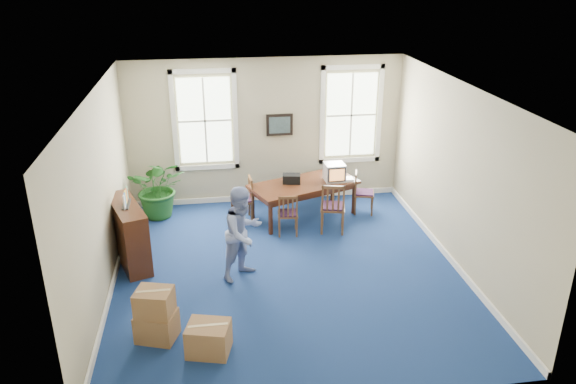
{
  "coord_description": "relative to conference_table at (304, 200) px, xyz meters",
  "views": [
    {
      "loc": [
        -1.26,
        -8.51,
        5.09
      ],
      "look_at": [
        0.1,
        0.6,
        1.25
      ],
      "focal_mm": 35.0,
      "sensor_mm": 36.0,
      "label": 1
    }
  ],
  "objects": [
    {
      "name": "chair_near_right",
      "position": [
        0.46,
        -0.76,
        0.15
      ],
      "size": [
        0.57,
        0.57,
        1.06
      ],
      "primitive_type": null,
      "rotation": [
        0.0,
        0.0,
        2.9
      ],
      "color": "brown",
      "rests_on": "ground"
    },
    {
      "name": "wall_back",
      "position": [
        -0.68,
        1.04,
        1.22
      ],
      "size": [
        6.5,
        0.0,
        6.5
      ],
      "primitive_type": "plane",
      "rotation": [
        1.57,
        0.0,
        0.0
      ],
      "color": "tan",
      "rests_on": "ground"
    },
    {
      "name": "equipment_bag",
      "position": [
        -0.25,
        0.05,
        0.47
      ],
      "size": [
        0.4,
        0.3,
        0.18
      ],
      "primitive_type": "cube",
      "rotation": [
        0.0,
        0.0,
        -0.17
      ],
      "color": "black",
      "rests_on": "conference_table"
    },
    {
      "name": "baseboard_back",
      "position": [
        -0.68,
        1.01,
        -0.32
      ],
      "size": [
        6.0,
        0.04,
        0.12
      ],
      "primitive_type": "cube",
      "color": "white",
      "rests_on": "ground"
    },
    {
      "name": "wall_picture",
      "position": [
        -0.38,
        0.99,
        1.37
      ],
      "size": [
        0.58,
        0.06,
        0.48
      ],
      "primitive_type": null,
      "color": "black",
      "rests_on": "ground"
    },
    {
      "name": "chair_near_left",
      "position": [
        -0.46,
        -0.76,
        0.06
      ],
      "size": [
        0.43,
        0.43,
        0.88
      ],
      "primitive_type": null,
      "rotation": [
        0.0,
        0.0,
        3.03
      ],
      "color": "brown",
      "rests_on": "ground"
    },
    {
      "name": "crt_tv",
      "position": [
        0.66,
        0.05,
        0.57
      ],
      "size": [
        0.43,
        0.47,
        0.37
      ],
      "primitive_type": null,
      "rotation": [
        0.0,
        0.0,
        0.04
      ],
      "color": "#B7B7BC",
      "rests_on": "conference_table"
    },
    {
      "name": "window_left",
      "position": [
        -1.98,
        1.02,
        1.52
      ],
      "size": [
        1.4,
        0.12,
        2.2
      ],
      "primitive_type": null,
      "color": "white",
      "rests_on": "ground"
    },
    {
      "name": "credenza",
      "position": [
        -3.43,
        -1.46,
        0.2
      ],
      "size": [
        0.88,
        1.52,
        1.15
      ],
      "primitive_type": "cube",
      "rotation": [
        0.0,
        0.0,
        0.34
      ],
      "color": "#452112",
      "rests_on": "ground"
    },
    {
      "name": "baseboard_right",
      "position": [
        2.29,
        -2.21,
        -0.32
      ],
      "size": [
        0.04,
        6.5,
        0.12
      ],
      "primitive_type": "cube",
      "color": "white",
      "rests_on": "ground"
    },
    {
      "name": "potted_plant",
      "position": [
        -3.01,
        0.45,
        0.27
      ],
      "size": [
        1.25,
        1.11,
        1.31
      ],
      "primitive_type": "imported",
      "rotation": [
        0.0,
        0.0,
        -0.08
      ],
      "color": "#1C511A",
      "rests_on": "ground"
    },
    {
      "name": "brochure_rack",
      "position": [
        -3.4,
        -1.46,
        0.91
      ],
      "size": [
        0.21,
        0.63,
        0.27
      ],
      "primitive_type": null,
      "rotation": [
        0.0,
        0.0,
        -0.16
      ],
      "color": "#99999E",
      "rests_on": "credenza"
    },
    {
      "name": "floor",
      "position": [
        -0.68,
        -2.21,
        -0.38
      ],
      "size": [
        6.5,
        6.5,
        0.0
      ],
      "primitive_type": "plane",
      "color": "navy",
      "rests_on": "ground"
    },
    {
      "name": "baseboard_left",
      "position": [
        -3.65,
        -2.21,
        -0.32
      ],
      "size": [
        0.04,
        6.5,
        0.12
      ],
      "primitive_type": "cube",
      "color": "white",
      "rests_on": "ground"
    },
    {
      "name": "ceiling",
      "position": [
        -0.68,
        -2.21,
        2.82
      ],
      "size": [
        6.5,
        6.5,
        0.0
      ],
      "primitive_type": "plane",
      "rotation": [
        3.14,
        0.0,
        0.0
      ],
      "color": "white",
      "rests_on": "ground"
    },
    {
      "name": "game_console",
      "position": [
        0.96,
        0.0,
        0.41
      ],
      "size": [
        0.18,
        0.23,
        0.06
      ],
      "primitive_type": "cube",
      "rotation": [
        0.0,
        0.0,
        -0.02
      ],
      "color": "white",
      "rests_on": "conference_table"
    },
    {
      "name": "chair_end_left",
      "position": [
        -1.32,
        0.0,
        0.09
      ],
      "size": [
        0.45,
        0.45,
        0.94
      ],
      "primitive_type": null,
      "rotation": [
        0.0,
        0.0,
        -1.49
      ],
      "color": "brown",
      "rests_on": "ground"
    },
    {
      "name": "conference_table",
      "position": [
        0.0,
        0.0,
        0.0
      ],
      "size": [
        2.44,
        1.75,
        0.76
      ],
      "primitive_type": null,
      "rotation": [
        0.0,
        0.0,
        0.37
      ],
      "color": "#452112",
      "rests_on": "ground"
    },
    {
      "name": "wall_right",
      "position": [
        2.32,
        -2.21,
        1.22
      ],
      "size": [
        0.0,
        6.5,
        6.5
      ],
      "primitive_type": "plane",
      "rotation": [
        1.57,
        0.0,
        -1.57
      ],
      "color": "tan",
      "rests_on": "ground"
    },
    {
      "name": "chair_end_right",
      "position": [
        1.32,
        0.0,
        0.08
      ],
      "size": [
        0.51,
        0.51,
        0.92
      ],
      "primitive_type": null,
      "rotation": [
        0.0,
        0.0,
        1.3
      ],
      "color": "brown",
      "rests_on": "ground"
    },
    {
      "name": "wall_left",
      "position": [
        -3.68,
        -2.21,
        1.22
      ],
      "size": [
        0.0,
        6.5,
        6.5
      ],
      "primitive_type": "plane",
      "rotation": [
        1.57,
        0.0,
        1.57
      ],
      "color": "tan",
      "rests_on": "ground"
    },
    {
      "name": "window_right",
      "position": [
        1.22,
        1.02,
        1.52
      ],
      "size": [
        1.4,
        0.12,
        2.2
      ],
      "primitive_type": null,
      "color": "white",
      "rests_on": "ground"
    },
    {
      "name": "wall_front",
      "position": [
        -0.68,
        -5.46,
        1.22
      ],
      "size": [
        6.5,
        0.0,
        6.5
      ],
      "primitive_type": "plane",
      "rotation": [
        -1.57,
        0.0,
        0.0
      ],
      "color": "tan",
      "rests_on": "ground"
    },
    {
      "name": "man",
      "position": [
        -1.43,
        -2.25,
        0.44
      ],
      "size": [
        1.02,
        0.99,
        1.64
      ],
      "primitive_type": "imported",
      "rotation": [
        0.0,
        0.0,
        0.7
      ],
      "color": "#808EC0",
      "rests_on": "ground"
    },
    {
      "name": "cardboard_boxes",
      "position": [
        -2.6,
        -3.71,
        0.04
      ],
      "size": [
        1.85,
        1.85,
        0.84
      ],
      "primitive_type": null,
      "rotation": [
        0.0,
        0.0,
        -0.32
      ],
      "color": "#9B6C42",
      "rests_on": "ground"
    }
  ]
}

